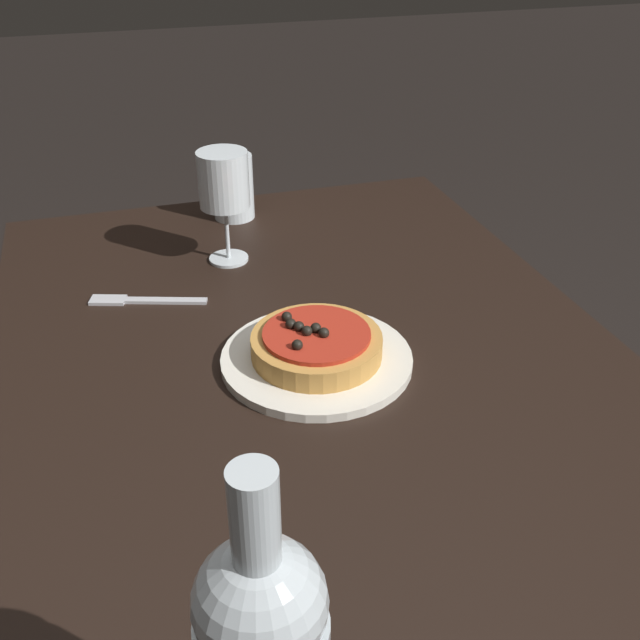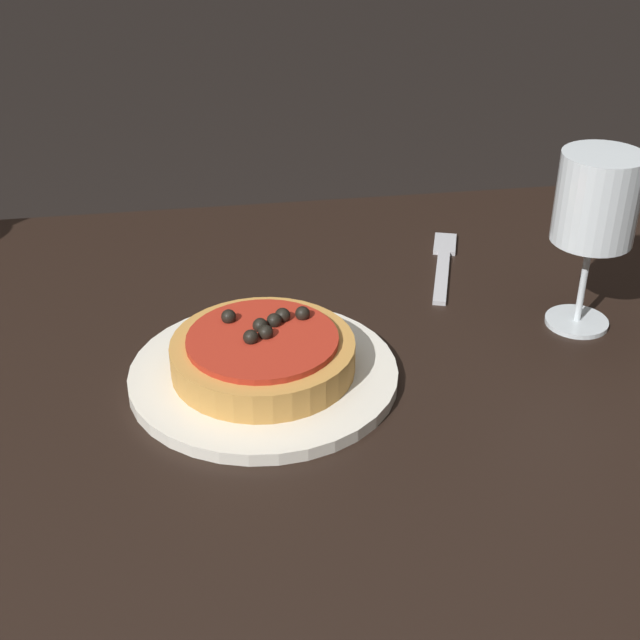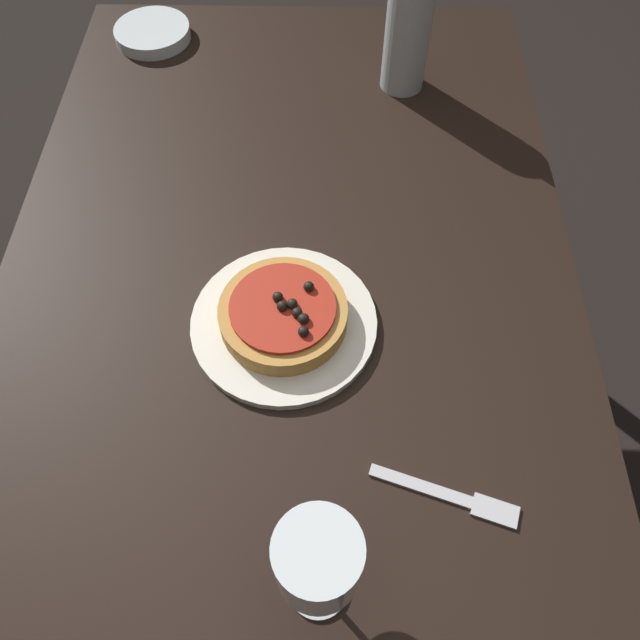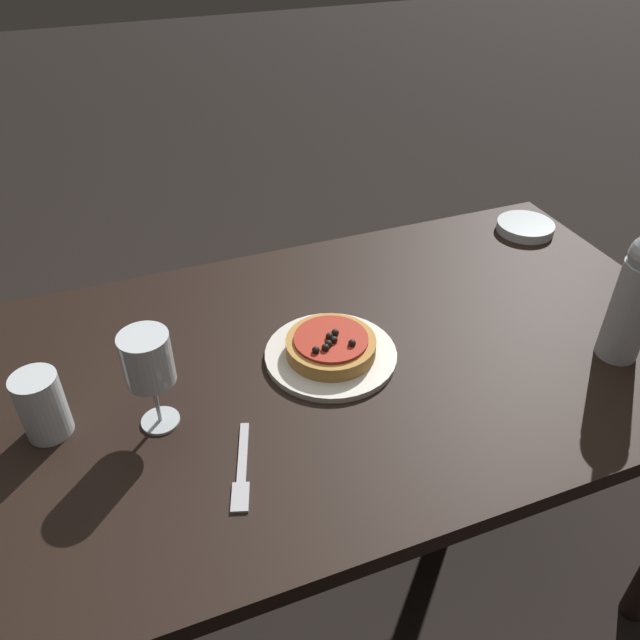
% 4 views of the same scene
% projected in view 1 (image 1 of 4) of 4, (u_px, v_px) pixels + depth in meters
% --- Properties ---
extents(dining_table, '(1.34, 0.82, 0.77)m').
position_uv_depth(dining_table, '(334.00, 460.00, 0.96)').
color(dining_table, black).
rests_on(dining_table, ground_plane).
extents(dinner_plate, '(0.25, 0.25, 0.01)m').
position_uv_depth(dinner_plate, '(318.00, 359.00, 0.97)').
color(dinner_plate, silver).
rests_on(dinner_plate, dining_table).
extents(pizza, '(0.17, 0.17, 0.05)m').
position_uv_depth(pizza, '(318.00, 344.00, 0.96)').
color(pizza, '#BC843D').
rests_on(pizza, dinner_plate).
extents(wine_glass, '(0.08, 0.08, 0.18)m').
position_uv_depth(wine_glass, '(224.00, 183.00, 1.16)').
color(wine_glass, silver).
rests_on(wine_glass, dining_table).
extents(water_cup, '(0.07, 0.07, 0.12)m').
position_uv_depth(water_cup, '(233.00, 187.00, 1.35)').
color(water_cup, silver).
rests_on(water_cup, dining_table).
extents(fork, '(0.07, 0.17, 0.00)m').
position_uv_depth(fork, '(140.00, 300.00, 1.11)').
color(fork, '#B7B7BC').
rests_on(fork, dining_table).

